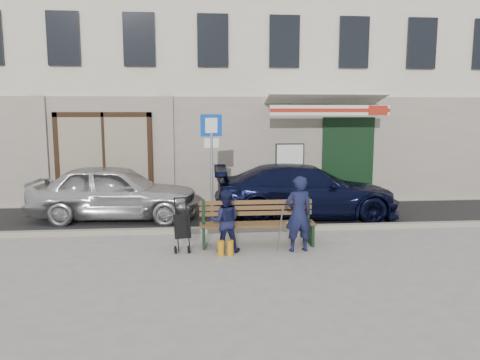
{
  "coord_description": "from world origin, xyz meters",
  "views": [
    {
      "loc": [
        -0.5,
        -9.02,
        2.77
      ],
      "look_at": [
        0.48,
        1.6,
        1.2
      ],
      "focal_mm": 35.0,
      "sensor_mm": 36.0,
      "label": 1
    }
  ],
  "objects": [
    {
      "name": "car_silver",
      "position": [
        -2.62,
        3.05,
        0.72
      ],
      "size": [
        4.34,
        1.98,
        1.45
      ],
      "primitive_type": "imported",
      "rotation": [
        0.0,
        0.0,
        1.51
      ],
      "color": "silver",
      "rests_on": "ground"
    },
    {
      "name": "woman",
      "position": [
        0.04,
        -0.01,
        0.62
      ],
      "size": [
        0.63,
        0.5,
        1.24
      ],
      "primitive_type": "imported",
      "rotation": [
        0.0,
        0.0,
        3.08
      ],
      "color": "#141738",
      "rests_on": "ground"
    },
    {
      "name": "bench",
      "position": [
        0.69,
        0.38,
        0.46
      ],
      "size": [
        2.4,
        1.17,
        0.98
      ],
      "color": "brown",
      "rests_on": "ground"
    },
    {
      "name": "asphalt_lane",
      "position": [
        0.0,
        3.1,
        0.01
      ],
      "size": [
        60.0,
        3.2,
        0.01
      ],
      "primitive_type": "cube",
      "color": "#282828",
      "rests_on": "ground"
    },
    {
      "name": "curb",
      "position": [
        0.0,
        1.5,
        0.06
      ],
      "size": [
        60.0,
        0.18,
        0.12
      ],
      "primitive_type": "cube",
      "color": "#9E9384",
      "rests_on": "ground"
    },
    {
      "name": "building",
      "position": [
        0.01,
        8.45,
        4.97
      ],
      "size": [
        20.0,
        8.27,
        10.0
      ],
      "color": "beige",
      "rests_on": "ground"
    },
    {
      "name": "man",
      "position": [
        1.49,
        -0.11,
        0.76
      ],
      "size": [
        0.6,
        0.45,
        1.52
      ],
      "primitive_type": "imported",
      "rotation": [
        0.0,
        0.0,
        3.3
      ],
      "color": "#131736",
      "rests_on": "ground"
    },
    {
      "name": "ground",
      "position": [
        0.0,
        0.0,
        0.0
      ],
      "size": [
        80.0,
        80.0,
        0.0
      ],
      "primitive_type": "plane",
      "color": "#9E9991",
      "rests_on": "ground"
    },
    {
      "name": "stroller",
      "position": [
        -0.81,
        0.14,
        0.47
      ],
      "size": [
        0.37,
        0.48,
        1.06
      ],
      "rotation": [
        0.0,
        0.0,
        0.26
      ],
      "color": "black",
      "rests_on": "ground"
    },
    {
      "name": "car_navy",
      "position": [
        2.33,
        2.85,
        0.7
      ],
      "size": [
        4.88,
        2.12,
        1.4
      ],
      "primitive_type": "imported",
      "rotation": [
        0.0,
        0.0,
        1.54
      ],
      "color": "black",
      "rests_on": "ground"
    },
    {
      "name": "parking_sign",
      "position": [
        -0.17,
        1.7,
        1.81
      ],
      "size": [
        0.49,
        0.15,
        2.7
      ],
      "rotation": [
        0.0,
        0.0,
        0.24
      ],
      "color": "gray",
      "rests_on": "ground"
    }
  ]
}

